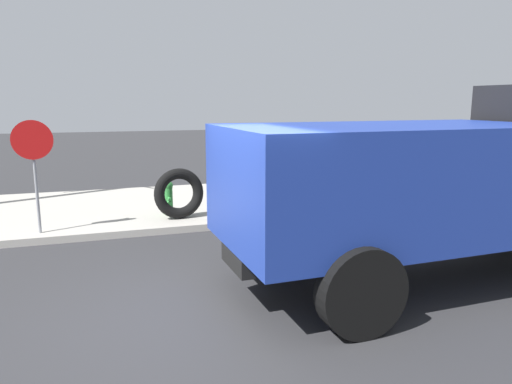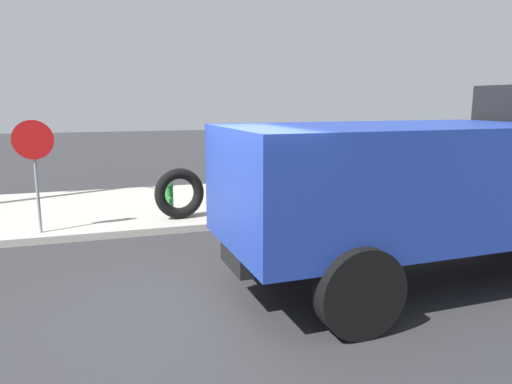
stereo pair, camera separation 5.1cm
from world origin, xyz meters
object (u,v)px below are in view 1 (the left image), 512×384
(stop_sign, at_px, (34,155))
(dump_truck_blue, at_px, (460,175))
(loose_tire, at_px, (179,193))
(fire_hydrant, at_px, (169,197))

(stop_sign, bearing_deg, dump_truck_blue, -32.68)
(loose_tire, distance_m, stop_sign, 3.02)
(fire_hydrant, height_order, loose_tire, loose_tire)
(fire_hydrant, distance_m, loose_tire, 0.52)
(loose_tire, bearing_deg, dump_truck_blue, -51.12)
(stop_sign, xyz_separation_m, dump_truck_blue, (6.46, -4.15, -0.09))
(fire_hydrant, bearing_deg, dump_truck_blue, -52.63)
(loose_tire, xyz_separation_m, dump_truck_blue, (3.63, -4.50, 0.90))
(loose_tire, relative_size, stop_sign, 0.50)
(dump_truck_blue, bearing_deg, loose_tire, 128.88)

